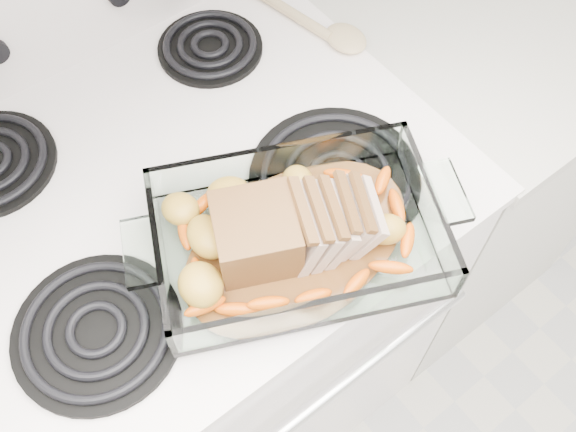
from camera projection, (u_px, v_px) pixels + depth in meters
electric_range at (199, 300)px, 1.30m from camera, size 0.78×0.70×1.12m
counter_right at (434, 147)px, 1.53m from camera, size 0.58×0.68×0.93m
baking_dish at (297, 238)px, 0.83m from camera, size 0.36×0.23×0.07m
pork_roast at (285, 236)px, 0.80m from camera, size 0.21×0.10×0.08m
roast_vegetables at (279, 218)px, 0.83m from camera, size 0.34×0.18×0.04m
wooden_spoon at (318, 25)px, 1.06m from camera, size 0.10×0.27×0.02m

